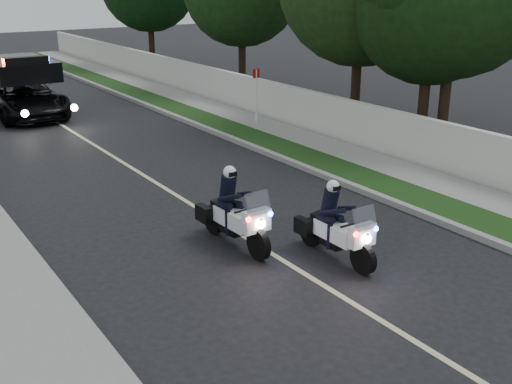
% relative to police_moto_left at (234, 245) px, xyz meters
% --- Properties ---
extents(ground, '(120.00, 120.00, 0.00)m').
position_rel_police_moto_left_xyz_m(ground, '(0.40, -4.03, 0.00)').
color(ground, black).
rests_on(ground, ground).
extents(curb_right, '(0.20, 60.00, 0.15)m').
position_rel_police_moto_left_xyz_m(curb_right, '(4.50, 5.97, 0.07)').
color(curb_right, gray).
rests_on(curb_right, ground).
extents(grass_verge, '(1.20, 60.00, 0.16)m').
position_rel_police_moto_left_xyz_m(grass_verge, '(5.20, 5.97, 0.08)').
color(grass_verge, '#193814').
rests_on(grass_verge, ground).
extents(sidewalk_right, '(1.40, 60.00, 0.16)m').
position_rel_police_moto_left_xyz_m(sidewalk_right, '(6.50, 5.97, 0.08)').
color(sidewalk_right, gray).
rests_on(sidewalk_right, ground).
extents(property_wall, '(0.22, 60.00, 1.50)m').
position_rel_police_moto_left_xyz_m(property_wall, '(7.50, 5.97, 0.75)').
color(property_wall, beige).
rests_on(property_wall, ground).
extents(lane_marking, '(0.12, 50.00, 0.01)m').
position_rel_police_moto_left_xyz_m(lane_marking, '(0.40, 5.97, 0.00)').
color(lane_marking, '#BFB78C').
rests_on(lane_marking, ground).
extents(police_moto_left, '(0.78, 2.04, 1.71)m').
position_rel_police_moto_left_xyz_m(police_moto_left, '(0.00, 0.00, 0.00)').
color(police_moto_left, white).
rests_on(police_moto_left, ground).
extents(police_moto_right, '(0.67, 1.90, 1.62)m').
position_rel_police_moto_left_xyz_m(police_moto_right, '(1.32, -1.66, 0.00)').
color(police_moto_right, silver).
rests_on(police_moto_right, ground).
extents(police_suv, '(2.59, 5.45, 2.63)m').
position_rel_police_moto_left_xyz_m(police_suv, '(-0.31, 15.31, 0.00)').
color(police_suv, black).
rests_on(police_suv, ground).
extents(sign_post, '(0.41, 0.41, 2.21)m').
position_rel_police_moto_left_xyz_m(sign_post, '(6.40, 8.69, 0.00)').
color(sign_post, '#A70B24').
rests_on(sign_post, ground).
extents(tree_right_a, '(7.81, 7.81, 9.86)m').
position_rel_police_moto_left_xyz_m(tree_right_a, '(10.45, 3.41, 0.00)').
color(tree_right_a, '#173510').
rests_on(tree_right_a, ground).
extents(tree_right_b, '(7.71, 7.71, 9.93)m').
position_rel_police_moto_left_xyz_m(tree_right_b, '(9.84, 7.09, 0.00)').
color(tree_right_b, '#1E3D14').
rests_on(tree_right_b, ground).
extents(tree_right_c, '(6.63, 6.63, 8.74)m').
position_rel_police_moto_left_xyz_m(tree_right_c, '(10.07, 3.96, 0.00)').
color(tree_right_c, black).
rests_on(tree_right_c, ground).
extents(tree_right_d, '(5.84, 5.84, 9.50)m').
position_rel_police_moto_left_xyz_m(tree_right_d, '(10.34, 15.80, 0.00)').
color(tree_right_d, '#1A3C14').
rests_on(tree_right_d, ground).
extents(tree_right_e, '(6.66, 6.66, 9.63)m').
position_rel_police_moto_left_xyz_m(tree_right_e, '(10.04, 25.62, 0.00)').
color(tree_right_e, '#103510').
rests_on(tree_right_e, ground).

